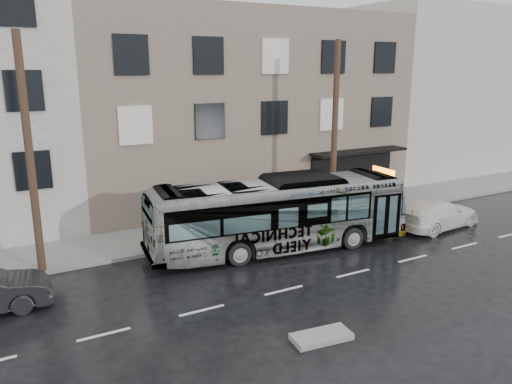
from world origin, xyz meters
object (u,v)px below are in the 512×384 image
utility_pole_rear (30,157)px  sign_post (349,194)px  utility_pole_front (335,133)px  bus (278,214)px  white_sedan (437,214)px

utility_pole_rear → sign_post: size_ratio=3.75×
utility_pole_front → utility_pole_rear: bearing=180.0°
bus → sign_post: bearing=-62.5°
bus → white_sedan: (8.57, -1.23, -0.89)m
white_sedan → utility_pole_front: bearing=44.9°
utility_pole_front → bus: utility_pole_front is taller
utility_pole_front → sign_post: size_ratio=3.75×
sign_post → white_sedan: sign_post is taller
utility_pole_front → sign_post: (1.10, 0.00, -3.30)m
utility_pole_rear → white_sedan: size_ratio=1.80×
utility_pole_front → sign_post: 3.48m
utility_pole_front → sign_post: bearing=0.0°
sign_post → white_sedan: size_ratio=0.48×
sign_post → bus: size_ratio=0.21×
utility_pole_front → utility_pole_rear: size_ratio=1.00×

